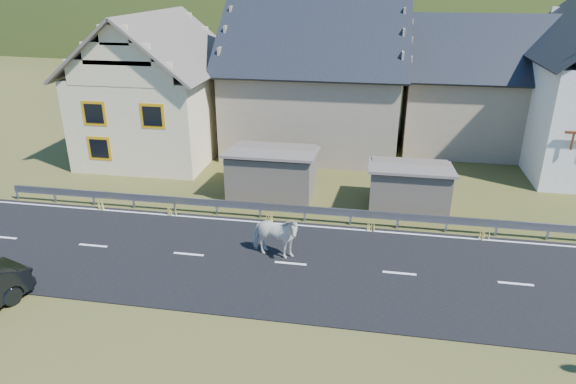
# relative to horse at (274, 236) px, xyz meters

# --- Properties ---
(ground) EXTENTS (160.00, 160.00, 0.00)m
(ground) POSITION_rel_horse_xyz_m (0.69, -0.42, -0.91)
(ground) COLOR #373D11
(ground) RESTS_ON ground
(road) EXTENTS (60.00, 7.00, 0.04)m
(road) POSITION_rel_horse_xyz_m (0.69, -0.42, -0.89)
(road) COLOR black
(road) RESTS_ON ground
(lane_markings) EXTENTS (60.00, 6.60, 0.01)m
(lane_markings) POSITION_rel_horse_xyz_m (0.69, -0.42, -0.86)
(lane_markings) COLOR silver
(lane_markings) RESTS_ON road
(guardrail) EXTENTS (28.10, 0.09, 0.75)m
(guardrail) POSITION_rel_horse_xyz_m (0.69, 3.26, -0.35)
(guardrail) COLOR #93969B
(guardrail) RESTS_ON ground
(shed_left) EXTENTS (4.30, 3.30, 2.40)m
(shed_left) POSITION_rel_horse_xyz_m (-1.31, 6.08, 0.19)
(shed_left) COLOR #62584B
(shed_left) RESTS_ON ground
(shed_right) EXTENTS (3.80, 2.90, 2.20)m
(shed_right) POSITION_rel_horse_xyz_m (5.19, 5.58, 0.09)
(shed_right) COLOR #62584B
(shed_right) RESTS_ON ground
(house_cream) EXTENTS (7.80, 9.80, 8.30)m
(house_cream) POSITION_rel_horse_xyz_m (-9.31, 11.58, 3.45)
(house_cream) COLOR beige
(house_cream) RESTS_ON ground
(house_stone_a) EXTENTS (10.80, 9.80, 8.90)m
(house_stone_a) POSITION_rel_horse_xyz_m (-0.31, 14.58, 3.72)
(house_stone_a) COLOR gray
(house_stone_a) RESTS_ON ground
(house_stone_b) EXTENTS (9.80, 8.80, 8.10)m
(house_stone_b) POSITION_rel_horse_xyz_m (9.69, 16.58, 3.33)
(house_stone_b) COLOR gray
(house_stone_b) RESTS_ON ground
(mountain) EXTENTS (440.00, 280.00, 260.00)m
(mountain) POSITION_rel_horse_xyz_m (5.69, 179.58, -20.91)
(mountain) COLOR #243510
(mountain) RESTS_ON ground
(horse) EXTENTS (1.34, 2.21, 1.74)m
(horse) POSITION_rel_horse_xyz_m (0.00, 0.00, 0.00)
(horse) COLOR silver
(horse) RESTS_ON road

